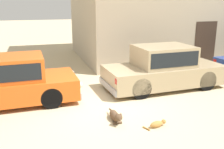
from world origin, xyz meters
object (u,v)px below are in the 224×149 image
Objects in this scene: stray_cat at (157,124)px; parked_sedan_second at (163,67)px; stray_dog_spotted at (115,116)px; parked_sedan_nearest at (3,80)px.

parked_sedan_second is at bearing 50.20° from stray_cat.
parked_sedan_second is 4.51× the size of stray_dog_spotted.
stray_cat is (3.65, -2.72, -0.67)m from parked_sedan_nearest.
stray_dog_spotted is at bearing 135.77° from stray_cat.
stray_dog_spotted is (-2.46, -2.11, -0.59)m from parked_sedan_second.
parked_sedan_nearest reaches higher than stray_cat.
stray_cat is (0.88, -0.61, -0.06)m from stray_dog_spotted.
parked_sedan_nearest is 4.45× the size of stray_dog_spotted.
parked_sedan_second is at bearing -1.14° from parked_sedan_nearest.
parked_sedan_nearest is 5.23m from parked_sedan_second.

